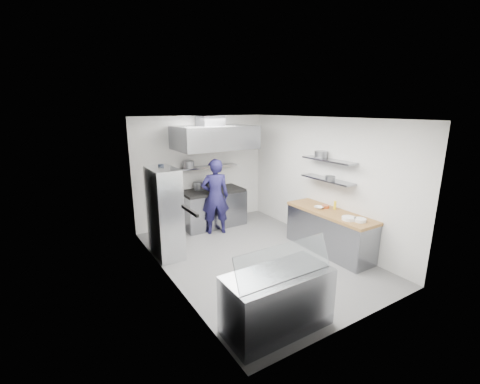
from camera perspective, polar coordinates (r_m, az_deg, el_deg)
floor at (r=6.79m, az=2.71°, el=-11.37°), size 5.00×5.00×0.00m
ceiling at (r=6.10m, az=3.03°, el=12.97°), size 5.00×5.00×0.00m
wall_back at (r=8.43m, az=-6.81°, el=3.78°), size 3.60×2.80×0.02m
wall_front at (r=4.57m, az=21.01°, el=-6.59°), size 3.60×2.80×0.02m
wall_left at (r=5.52m, az=-12.75°, el=-2.33°), size 2.80×5.00×0.02m
wall_right at (r=7.44m, az=14.38°, el=1.96°), size 2.80×5.00×0.02m
gas_range at (r=8.36m, az=-4.83°, el=-3.00°), size 1.60×0.80×0.90m
cooktop at (r=8.22m, az=-4.90°, el=0.19°), size 1.57×0.78×0.06m
stock_pot_left at (r=8.25m, az=-7.25°, el=1.11°), size 0.29×0.29×0.20m
stock_pot_mid at (r=8.37m, az=-4.98°, el=1.50°), size 0.33×0.33×0.24m
over_range_shelf at (r=8.31m, az=-5.74°, el=4.49°), size 1.60×0.30×0.04m
shelf_pot_a at (r=8.03m, az=-9.08°, el=4.83°), size 0.26×0.26×0.18m
extractor_hood at (r=7.84m, az=-4.53°, el=9.66°), size 1.90×1.15×0.55m
hood_duct at (r=8.01m, az=-5.34°, el=12.48°), size 0.55×0.55×0.24m
red_firebox at (r=7.94m, az=-14.83°, el=2.86°), size 0.22×0.10×0.26m
chef at (r=7.72m, az=-4.42°, el=-0.83°), size 0.78×0.63×1.84m
wire_rack at (r=6.67m, az=-13.25°, el=-3.66°), size 0.50×0.90×1.85m
rack_bin_a at (r=6.62m, az=-12.91°, el=-4.92°), size 0.16×0.20×0.18m
rack_bin_b at (r=6.88m, az=-14.34°, el=0.08°), size 0.15×0.20×0.18m
rack_jar at (r=6.66m, az=-13.84°, el=4.05°), size 0.12×0.12×0.18m
knife_strip at (r=4.68m, az=-8.92°, el=-3.31°), size 0.04×0.55×0.05m
prep_counter_base at (r=7.11m, az=15.53°, el=-6.99°), size 0.62×2.00×0.84m
prep_counter_top at (r=6.96m, az=15.78°, el=-3.54°), size 0.65×2.04×0.06m
plate_stack_a at (r=6.51m, az=18.76°, el=-4.48°), size 0.26×0.26×0.06m
plate_stack_b at (r=6.50m, az=20.58°, el=-4.69°), size 0.23×0.23×0.06m
copper_pan at (r=7.14m, az=14.96°, el=-2.51°), size 0.16×0.16×0.06m
squeeze_bottle at (r=7.09m, az=16.53°, el=-2.26°), size 0.05×0.05×0.18m
mixing_bowl at (r=7.06m, az=13.86°, el=-2.69°), size 0.25×0.25×0.05m
wall_shelf_lower at (r=7.11m, az=15.25°, el=2.14°), size 0.30×1.30×0.04m
wall_shelf_upper at (r=7.03m, az=15.48°, el=5.48°), size 0.30×1.30×0.04m
shelf_pot_c at (r=6.91m, az=15.74°, el=2.35°), size 0.21×0.21×0.10m
shelf_pot_d at (r=7.23m, az=14.18°, el=6.53°), size 0.27×0.27×0.14m
display_case at (r=4.66m, az=6.67°, el=-18.68°), size 1.50×0.70×0.85m
display_glass at (r=4.26m, az=7.95°, el=-12.13°), size 1.47×0.19×0.42m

